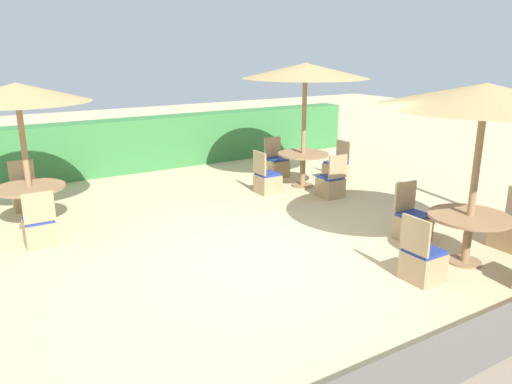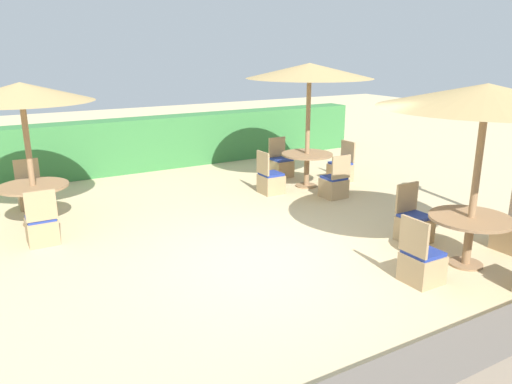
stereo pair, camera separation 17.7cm
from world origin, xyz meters
The scene contains 18 objects.
ground_plane centered at (0.00, 0.00, 0.00)m, with size 40.00×40.00×0.00m, color #D1BA8C.
hedge_row centered at (0.00, 6.56, 0.66)m, with size 13.00×0.70×1.32m, color #387A3D.
stone_border centered at (0.00, -3.37, 0.24)m, with size 10.00×0.56×0.49m, color #6B6056.
parasol_back_left centered at (-2.84, 3.50, 2.31)m, with size 2.37×2.37×2.48m.
round_table_back_left centered at (-2.84, 3.50, 0.59)m, with size 1.20×1.20×0.72m.
patio_chair_back_left_north centered at (-2.79, 4.60, 0.26)m, with size 0.46×0.46×0.93m.
patio_chair_back_left_south centered at (-2.89, 2.44, 0.26)m, with size 0.46×0.46×0.93m.
parasol_front_right centered at (2.28, -1.54, 2.42)m, with size 2.87×2.87×2.59m.
round_table_front_right centered at (2.28, -1.54, 0.59)m, with size 1.16×1.16×0.73m.
patio_chair_front_right_east centered at (3.38, -1.52, 0.26)m, with size 0.46×0.46×0.93m.
patio_chair_front_right_west centered at (1.27, -1.59, 0.26)m, with size 0.46×0.46×0.93m.
patio_chair_front_right_north centered at (2.33, -0.48, 0.26)m, with size 0.46×0.46×0.93m.
parasol_back_right centered at (2.79, 3.09, 2.54)m, with size 2.74×2.74×2.72m.
round_table_back_right centered at (2.79, 3.09, 0.61)m, with size 1.14×1.14×0.76m.
patio_chair_back_right_east centered at (3.77, 3.08, 0.26)m, with size 0.46×0.46×0.93m.
patio_chair_back_right_south centered at (2.78, 2.09, 0.26)m, with size 0.46×0.46×0.93m.
patio_chair_back_right_west centered at (1.79, 3.04, 0.26)m, with size 0.46×0.46×0.93m.
patio_chair_back_right_north centered at (2.80, 4.16, 0.26)m, with size 0.46×0.46×0.93m.
Camera 1 is at (-3.88, -5.65, 3.04)m, focal length 35.00 mm.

